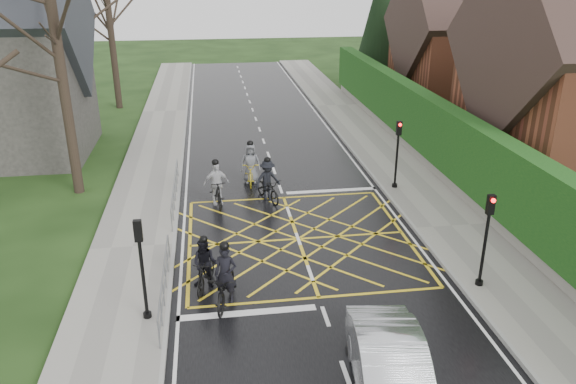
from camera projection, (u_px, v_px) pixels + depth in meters
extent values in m
plane|color=black|center=(298.00, 239.00, 20.92)|extent=(120.00, 120.00, 0.00)
cube|color=black|center=(298.00, 239.00, 20.92)|extent=(9.00, 80.00, 0.01)
cube|color=gray|center=(451.00, 227.00, 21.69)|extent=(3.00, 80.00, 0.15)
cube|color=gray|center=(133.00, 248.00, 20.10)|extent=(3.00, 80.00, 0.15)
cube|color=slate|center=(435.00, 167.00, 27.31)|extent=(0.50, 38.00, 0.70)
cube|color=#103B12|center=(439.00, 132.00, 26.64)|extent=(0.90, 38.00, 2.80)
cube|color=brown|center=(470.00, 66.00, 38.22)|extent=(9.00, 8.00, 6.00)
cube|color=#33241F|center=(475.00, 22.00, 37.12)|extent=(9.80, 8.80, 8.80)
cylinder|color=black|center=(377.00, 81.00, 45.93)|extent=(0.50, 0.50, 1.20)
cone|color=black|center=(380.00, 25.00, 44.26)|extent=(4.60, 4.60, 10.00)
cube|color=#2D2B28|center=(2.00, 90.00, 28.80)|extent=(8.00, 7.00, 7.00)
cylinder|color=black|center=(61.00, 69.00, 23.14)|extent=(0.44, 0.44, 11.00)
cylinder|color=black|center=(74.00, 34.00, 30.14)|extent=(0.44, 0.44, 12.00)
cylinder|color=black|center=(111.00, 35.00, 37.94)|extent=(0.44, 0.44, 10.00)
cylinder|color=slate|center=(163.00, 272.00, 16.72)|extent=(0.05, 5.00, 0.05)
cylinder|color=slate|center=(165.00, 285.00, 16.89)|extent=(0.04, 5.00, 0.04)
cylinder|color=slate|center=(159.00, 338.00, 14.62)|extent=(0.04, 0.04, 1.00)
cylinder|color=slate|center=(169.00, 248.00, 19.20)|extent=(0.04, 0.04, 1.00)
cylinder|color=slate|center=(174.00, 182.00, 23.59)|extent=(0.05, 6.00, 0.05)
cylinder|color=slate|center=(175.00, 192.00, 23.76)|extent=(0.04, 6.00, 0.04)
cylinder|color=slate|center=(172.00, 223.00, 21.03)|extent=(0.04, 0.04, 1.00)
cylinder|color=slate|center=(178.00, 169.00, 26.53)|extent=(0.04, 0.04, 1.00)
cylinder|color=black|center=(397.00, 159.00, 24.87)|extent=(0.10, 0.10, 3.00)
cylinder|color=black|center=(394.00, 187.00, 25.39)|extent=(0.24, 0.24, 0.30)
cube|color=black|center=(399.00, 128.00, 24.34)|extent=(0.22, 0.16, 0.62)
sphere|color=#FF0C0C|center=(400.00, 125.00, 24.16)|extent=(0.14, 0.14, 0.14)
cylinder|color=black|center=(484.00, 246.00, 17.18)|extent=(0.10, 0.10, 3.00)
cylinder|color=black|center=(479.00, 284.00, 17.69)|extent=(0.24, 0.24, 0.30)
cube|color=black|center=(491.00, 205.00, 16.65)|extent=(0.22, 0.16, 0.62)
sphere|color=#FF0C0C|center=(493.00, 201.00, 16.47)|extent=(0.14, 0.14, 0.14)
cylinder|color=black|center=(143.00, 276.00, 15.56)|extent=(0.10, 0.10, 3.00)
cylinder|color=black|center=(148.00, 317.00, 16.07)|extent=(0.24, 0.24, 0.30)
cube|color=black|center=(138.00, 231.00, 15.03)|extent=(0.22, 0.16, 0.62)
sphere|color=#FF0C0C|center=(138.00, 223.00, 15.07)|extent=(0.14, 0.14, 0.14)
imported|color=black|center=(226.00, 287.00, 16.80)|extent=(1.23, 2.21, 1.10)
imported|color=black|center=(226.00, 274.00, 16.74)|extent=(0.77, 0.60, 1.87)
sphere|color=black|center=(224.00, 246.00, 16.38)|extent=(0.29, 0.29, 0.29)
imported|color=black|center=(206.00, 273.00, 17.58)|extent=(1.02, 1.87, 1.08)
imported|color=black|center=(205.00, 263.00, 17.56)|extent=(0.95, 0.84, 1.66)
sphere|color=black|center=(203.00, 239.00, 17.24)|extent=(0.26, 0.26, 0.26)
imported|color=black|center=(268.00, 189.00, 24.15)|extent=(1.35, 2.12, 1.05)
imported|color=black|center=(268.00, 180.00, 24.11)|extent=(1.31, 1.02, 1.79)
sphere|color=black|center=(267.00, 160.00, 23.76)|extent=(0.28, 0.28, 0.28)
imported|color=black|center=(217.00, 192.00, 23.66)|extent=(0.87, 2.08, 1.21)
imported|color=#BBBABF|center=(216.00, 184.00, 23.63)|extent=(1.15, 0.61, 1.86)
sphere|color=black|center=(215.00, 162.00, 23.27)|extent=(0.29, 0.29, 0.29)
imported|color=gold|center=(251.00, 172.00, 26.04)|extent=(0.90, 2.16, 1.11)
imported|color=#55575D|center=(251.00, 163.00, 25.98)|extent=(0.96, 0.67, 1.88)
sphere|color=black|center=(250.00, 143.00, 25.62)|extent=(0.29, 0.29, 0.29)
imported|color=silver|center=(391.00, 371.00, 13.04)|extent=(2.10, 4.73, 1.51)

